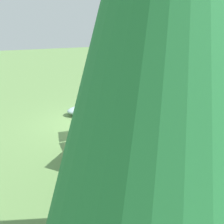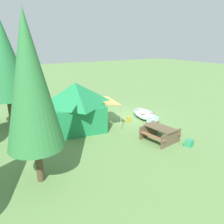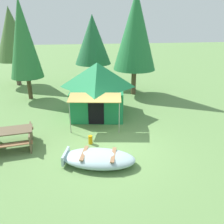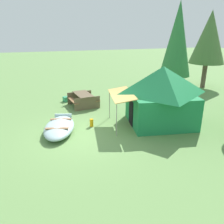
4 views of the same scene
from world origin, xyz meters
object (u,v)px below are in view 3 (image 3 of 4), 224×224
at_px(fuel_can, 90,140).
at_px(beached_rowboat, 98,158).
at_px(picnic_table, 12,136).
at_px(pine_tree_far_center, 135,31).
at_px(canvas_cabin_tent, 98,88).
at_px(pine_tree_side, 23,39).
at_px(pine_tree_back_left, 12,35).
at_px(pine_tree_back_right, 93,40).

bearing_deg(fuel_can, beached_rowboat, -82.32).
relative_size(beached_rowboat, fuel_can, 7.86).
bearing_deg(fuel_can, picnic_table, 176.76).
relative_size(fuel_can, pine_tree_far_center, 0.06).
distance_m(canvas_cabin_tent, pine_tree_side, 5.66).
relative_size(canvas_cabin_tent, picnic_table, 2.33).
bearing_deg(pine_tree_back_left, pine_tree_back_right, -6.54).
bearing_deg(pine_tree_far_center, pine_tree_back_right, 131.41).
relative_size(pine_tree_back_right, pine_tree_far_center, 0.79).
relative_size(pine_tree_back_right, pine_tree_side, 0.85).
relative_size(beached_rowboat, pine_tree_back_right, 0.56).
distance_m(picnic_table, fuel_can, 3.15).
relative_size(fuel_can, pine_tree_side, 0.06).
bearing_deg(pine_tree_back_left, pine_tree_side, -67.34).
bearing_deg(pine_tree_side, pine_tree_back_right, 34.44).
distance_m(canvas_cabin_tent, pine_tree_back_left, 9.08).
relative_size(pine_tree_back_left, pine_tree_far_center, 0.86).
xyz_separation_m(pine_tree_far_center, pine_tree_side, (-6.80, -0.08, -0.40)).
distance_m(canvas_cabin_tent, picnic_table, 4.94).
height_order(pine_tree_back_left, pine_tree_side, pine_tree_side).
bearing_deg(picnic_table, pine_tree_side, 93.51).
bearing_deg(canvas_cabin_tent, beached_rowboat, -94.74).
relative_size(canvas_cabin_tent, pine_tree_far_center, 0.66).
xyz_separation_m(beached_rowboat, pine_tree_back_left, (-5.22, 11.53, 3.50)).
bearing_deg(picnic_table, pine_tree_far_center, 44.57).
height_order(pine_tree_back_right, pine_tree_far_center, pine_tree_far_center).
distance_m(pine_tree_back_left, pine_tree_back_right, 5.83).
distance_m(picnic_table, pine_tree_side, 7.05).
bearing_deg(pine_tree_back_right, fuel_can, -94.68).
xyz_separation_m(canvas_cabin_tent, pine_tree_side, (-4.11, 3.16, 2.26)).
height_order(beached_rowboat, pine_tree_side, pine_tree_side).
distance_m(beached_rowboat, pine_tree_far_center, 9.41).
distance_m(fuel_can, pine_tree_back_left, 11.76).
relative_size(fuel_can, pine_tree_back_left, 0.06).
relative_size(canvas_cabin_tent, pine_tree_back_right, 0.84).
distance_m(canvas_cabin_tent, fuel_can, 3.55).
bearing_deg(canvas_cabin_tent, pine_tree_side, 142.47).
distance_m(beached_rowboat, picnic_table, 3.74).
height_order(picnic_table, fuel_can, picnic_table).
distance_m(fuel_can, pine_tree_side, 8.13).
relative_size(picnic_table, pine_tree_back_right, 0.36).
distance_m(picnic_table, pine_tree_far_center, 9.72).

